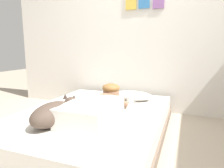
# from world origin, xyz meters

# --- Properties ---
(ground_plane) EXTENTS (12.76, 12.76, 0.00)m
(ground_plane) POSITION_xyz_m (0.00, 0.00, 0.00)
(ground_plane) COLOR tan
(back_wall) EXTENTS (4.38, 0.12, 2.50)m
(back_wall) POSITION_xyz_m (-0.00, 1.45, 1.25)
(back_wall) COLOR silver
(back_wall) RESTS_ON ground
(bed) EXTENTS (1.47, 1.98, 0.27)m
(bed) POSITION_xyz_m (-0.29, 0.33, 0.13)
(bed) COLOR #726051
(bed) RESTS_ON ground
(pillow) EXTENTS (0.52, 0.32, 0.11)m
(pillow) POSITION_xyz_m (-0.03, 0.95, 0.32)
(pillow) COLOR white
(pillow) RESTS_ON bed
(person_lying) EXTENTS (0.43, 0.92, 0.27)m
(person_lying) POSITION_xyz_m (-0.17, 0.19, 0.38)
(person_lying) COLOR silver
(person_lying) RESTS_ON bed
(dog) EXTENTS (0.26, 0.57, 0.21)m
(dog) POSITION_xyz_m (-0.45, -0.12, 0.37)
(dog) COLOR #4C3D33
(dog) RESTS_ON bed
(coffee_cup) EXTENTS (0.12, 0.09, 0.07)m
(coffee_cup) POSITION_xyz_m (-0.01, 0.80, 0.31)
(coffee_cup) COLOR white
(coffee_cup) RESTS_ON bed
(cell_phone) EXTENTS (0.07, 0.14, 0.01)m
(cell_phone) POSITION_xyz_m (-0.54, 0.38, 0.27)
(cell_phone) COLOR black
(cell_phone) RESTS_ON bed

